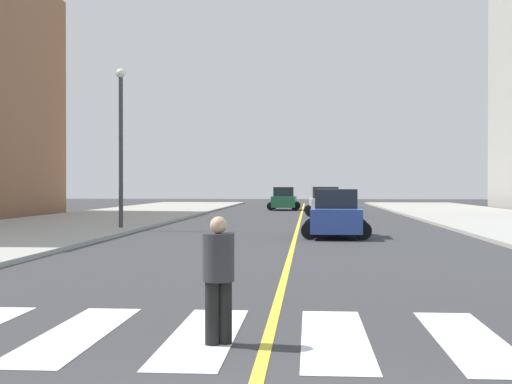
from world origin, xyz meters
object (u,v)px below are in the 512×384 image
object	(u,v)px
car_white_second	(325,202)
car_green_third	(284,199)
street_lamp	(121,134)
car_blue_nearest	(336,215)
pedestrian_crossing	(219,274)

from	to	relation	value
car_white_second	car_green_third	bearing A→B (deg)	-76.72
car_white_second	street_lamp	xyz separation A→B (m)	(-9.85, -17.13, 3.57)
car_blue_nearest	pedestrian_crossing	distance (m)	19.97
car_white_second	pedestrian_crossing	world-z (taller)	car_white_second
car_white_second	car_green_third	size ratio (longest dim) A/B	1.03
street_lamp	car_white_second	bearing A→B (deg)	60.08
car_green_third	street_lamp	distance (m)	30.14
street_lamp	pedestrian_crossing	bearing A→B (deg)	-72.09
car_blue_nearest	pedestrian_crossing	xyz separation A→B (m)	(-2.27, -19.84, 0.01)
pedestrian_crossing	street_lamp	world-z (taller)	street_lamp
car_white_second	pedestrian_crossing	distance (m)	40.58
car_blue_nearest	car_green_third	xyz separation A→B (m)	(-3.25, 32.74, 0.02)
car_blue_nearest	street_lamp	xyz separation A→B (m)	(-9.83, 3.54, 3.60)
car_white_second	street_lamp	distance (m)	20.08
car_blue_nearest	car_green_third	size ratio (longest dim) A/B	0.98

